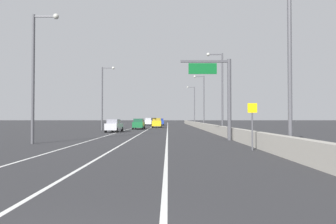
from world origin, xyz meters
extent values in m
plane|color=#2D2D30|center=(0.00, 64.00, 0.00)|extent=(320.00, 320.00, 0.00)
cube|color=silver|center=(-5.50, 55.00, 0.00)|extent=(0.16, 130.00, 0.00)
cube|color=silver|center=(-2.00, 55.00, 0.00)|extent=(0.16, 130.00, 0.00)
cube|color=silver|center=(1.50, 55.00, 0.00)|extent=(0.16, 130.00, 0.00)
cube|color=#9E998E|center=(7.86, 40.00, 0.55)|extent=(0.60, 120.00, 1.10)
cylinder|color=#47474C|center=(7.26, 23.06, 3.75)|extent=(0.36, 0.36, 7.50)
cube|color=#47474C|center=(5.01, 23.06, 7.30)|extent=(4.50, 0.20, 0.20)
cube|color=#0C5923|center=(4.78, 22.94, 6.60)|extent=(2.60, 0.10, 1.00)
cylinder|color=#4C4C51|center=(6.96, 14.97, 1.20)|extent=(0.10, 0.10, 2.40)
cube|color=yellow|center=(6.96, 14.93, 2.70)|extent=(0.60, 0.04, 0.60)
cylinder|color=#4C4C51|center=(8.74, 13.48, 5.17)|extent=(0.24, 0.24, 10.35)
cylinder|color=#4C4C51|center=(8.54, 33.15, 5.17)|extent=(0.24, 0.24, 10.35)
cube|color=#4C4C51|center=(7.64, 33.15, 10.20)|extent=(1.80, 0.12, 0.12)
sphere|color=beige|center=(6.74, 33.15, 10.20)|extent=(0.44, 0.44, 0.44)
cylinder|color=#4C4C51|center=(8.67, 52.83, 5.17)|extent=(0.24, 0.24, 10.35)
cube|color=#4C4C51|center=(7.77, 52.83, 10.20)|extent=(1.80, 0.12, 0.12)
sphere|color=beige|center=(6.87, 52.83, 10.20)|extent=(0.44, 0.44, 0.44)
cylinder|color=#4C4C51|center=(8.64, 72.50, 5.17)|extent=(0.24, 0.24, 10.35)
cube|color=#4C4C51|center=(7.74, 72.50, 10.20)|extent=(1.80, 0.12, 0.12)
sphere|color=beige|center=(6.84, 72.50, 10.20)|extent=(0.44, 0.44, 0.44)
cylinder|color=#4C4C51|center=(-9.18, 19.48, 5.17)|extent=(0.24, 0.24, 10.35)
cube|color=#4C4C51|center=(-8.28, 19.48, 10.20)|extent=(1.80, 0.12, 0.12)
sphere|color=beige|center=(-7.38, 19.48, 10.20)|extent=(0.44, 0.44, 0.44)
cylinder|color=#4C4C51|center=(-9.15, 43.09, 5.17)|extent=(0.24, 0.24, 10.35)
cube|color=#4C4C51|center=(-8.25, 43.09, 10.20)|extent=(1.80, 0.12, 0.12)
sphere|color=beige|center=(-7.35, 43.09, 10.20)|extent=(0.44, 0.44, 0.44)
cube|color=gold|center=(-0.76, 56.63, 0.87)|extent=(1.90, 4.06, 1.06)
cube|color=olive|center=(-0.76, 56.22, 1.70)|extent=(1.67, 1.83, 0.60)
cylinder|color=black|center=(-1.62, 58.21, 0.34)|extent=(0.22, 0.68, 0.68)
cylinder|color=black|center=(0.11, 58.20, 0.34)|extent=(0.22, 0.68, 0.68)
cylinder|color=black|center=(-1.63, 55.05, 0.34)|extent=(0.22, 0.68, 0.68)
cylinder|color=black|center=(0.10, 55.04, 0.34)|extent=(0.22, 0.68, 0.68)
cube|color=white|center=(-3.79, 75.64, 0.87)|extent=(1.78, 4.75, 1.07)
cube|color=#96969E|center=(-3.79, 75.16, 1.71)|extent=(1.56, 2.14, 0.60)
cylinder|color=black|center=(-4.59, 77.56, 0.34)|extent=(0.22, 0.68, 0.68)
cylinder|color=black|center=(-2.98, 77.56, 0.34)|extent=(0.22, 0.68, 0.68)
cylinder|color=black|center=(-4.59, 73.71, 0.34)|extent=(0.22, 0.68, 0.68)
cylinder|color=black|center=(-2.98, 73.71, 0.34)|extent=(0.22, 0.68, 0.68)
cube|color=#196033|center=(-3.70, 48.34, 0.83)|extent=(1.85, 4.71, 0.97)
cube|color=#1C4633|center=(-3.70, 47.87, 1.61)|extent=(1.62, 2.12, 0.60)
cylinder|color=black|center=(-4.52, 50.25, 0.34)|extent=(0.22, 0.68, 0.68)
cylinder|color=black|center=(-2.85, 50.24, 0.34)|extent=(0.22, 0.68, 0.68)
cylinder|color=black|center=(-4.54, 46.45, 0.34)|extent=(0.22, 0.68, 0.68)
cylinder|color=black|center=(-2.88, 46.44, 0.34)|extent=(0.22, 0.68, 0.68)
cube|color=#1E389E|center=(-0.53, 74.51, 0.81)|extent=(2.02, 4.17, 0.94)
cube|color=navy|center=(-0.51, 74.10, 1.58)|extent=(1.72, 1.90, 0.60)
cylinder|color=black|center=(-1.44, 76.09, 0.34)|extent=(0.24, 0.69, 0.68)
cylinder|color=black|center=(0.29, 76.15, 0.34)|extent=(0.24, 0.69, 0.68)
cylinder|color=black|center=(-1.34, 72.88, 0.34)|extent=(0.24, 0.69, 0.68)
cylinder|color=black|center=(0.39, 72.94, 0.34)|extent=(0.24, 0.69, 0.68)
cube|color=black|center=(-3.21, 92.84, 0.88)|extent=(1.82, 4.28, 1.07)
cube|color=black|center=(-3.22, 92.41, 1.71)|extent=(1.59, 1.93, 0.60)
cylinder|color=black|center=(-4.01, 94.53, 0.34)|extent=(0.23, 0.68, 0.68)
cylinder|color=black|center=(-2.38, 94.52, 0.34)|extent=(0.23, 0.68, 0.68)
cylinder|color=black|center=(-4.04, 91.16, 0.34)|extent=(0.23, 0.68, 0.68)
cylinder|color=black|center=(-2.41, 91.15, 0.34)|extent=(0.23, 0.68, 0.68)
cube|color=#B7B7BC|center=(-6.24, 38.19, 0.80)|extent=(1.89, 4.69, 0.92)
cube|color=gray|center=(-6.25, 37.73, 1.56)|extent=(1.59, 2.14, 0.60)
cylinder|color=black|center=(-6.95, 40.09, 0.34)|extent=(0.24, 0.69, 0.68)
cylinder|color=black|center=(-5.39, 40.03, 0.34)|extent=(0.24, 0.69, 0.68)
cylinder|color=black|center=(-7.09, 36.36, 0.34)|extent=(0.24, 0.69, 0.68)
cylinder|color=black|center=(-5.52, 36.30, 0.34)|extent=(0.24, 0.69, 0.68)
camera|label=1|loc=(1.59, -3.09, 2.08)|focal=30.37mm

